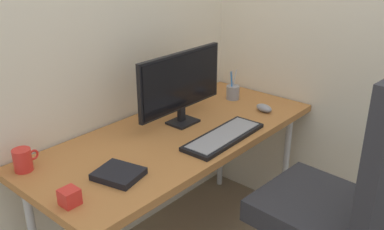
# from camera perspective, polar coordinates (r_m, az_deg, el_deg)

# --- Properties ---
(desk) EXTENTS (1.53, 0.66, 0.71)m
(desk) POSITION_cam_1_polar(r_m,az_deg,el_deg) (2.09, -1.90, -3.59)
(desk) COLOR #B27038
(desk) RESTS_ON ground_plane
(office_chair) EXTENTS (0.57, 0.60, 1.17)m
(office_chair) POSITION_cam_1_polar(r_m,az_deg,el_deg) (1.88, 19.92, -10.08)
(office_chair) COLOR black
(office_chair) RESTS_ON ground_plane
(monitor) EXTENTS (0.56, 0.12, 0.37)m
(monitor) POSITION_cam_1_polar(r_m,az_deg,el_deg) (2.10, -1.47, 4.31)
(monitor) COLOR black
(monitor) RESTS_ON desk
(keyboard) EXTENTS (0.47, 0.17, 0.02)m
(keyboard) POSITION_cam_1_polar(r_m,az_deg,el_deg) (2.01, 4.29, -2.91)
(keyboard) COLOR black
(keyboard) RESTS_ON desk
(mouse) EXTENTS (0.08, 0.11, 0.04)m
(mouse) POSITION_cam_1_polar(r_m,az_deg,el_deg) (2.34, 9.67, 0.93)
(mouse) COLOR gray
(mouse) RESTS_ON desk
(pen_holder) EXTENTS (0.08, 0.08, 0.18)m
(pen_holder) POSITION_cam_1_polar(r_m,az_deg,el_deg) (2.50, 5.52, 3.10)
(pen_holder) COLOR gray
(pen_holder) RESTS_ON desk
(notebook) EXTENTS (0.19, 0.21, 0.03)m
(notebook) POSITION_cam_1_polar(r_m,az_deg,el_deg) (1.72, -9.85, -7.82)
(notebook) COLOR black
(notebook) RESTS_ON desk
(coffee_mug) EXTENTS (0.11, 0.07, 0.09)m
(coffee_mug) POSITION_cam_1_polar(r_m,az_deg,el_deg) (1.85, -21.80, -5.63)
(coffee_mug) COLOR red
(coffee_mug) RESTS_ON desk
(desk_clamp_accessory) EXTENTS (0.06, 0.06, 0.06)m
(desk_clamp_accessory) POSITION_cam_1_polar(r_m,az_deg,el_deg) (1.59, -16.16, -10.56)
(desk_clamp_accessory) COLOR red
(desk_clamp_accessory) RESTS_ON desk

